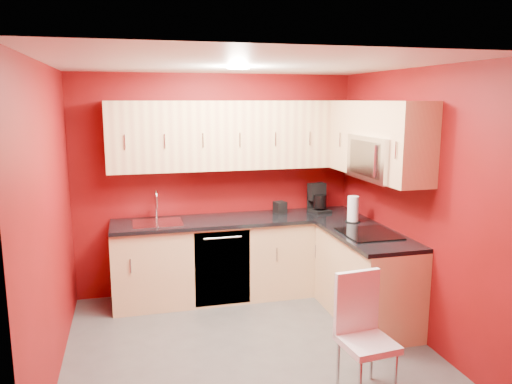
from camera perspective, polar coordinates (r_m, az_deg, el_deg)
name	(u,v)px	position (r m, az deg, el deg)	size (l,w,h in m)	color
floor	(247,345)	(4.77, -1.03, -17.12)	(3.20, 3.20, 0.00)	#4D4B47
ceiling	(246,64)	(4.23, -1.14, 14.43)	(3.20, 3.20, 0.00)	white
wall_back	(216,184)	(5.77, -4.54, 0.90)	(3.20, 3.20, 0.00)	maroon
wall_front	(306,267)	(2.95, 5.79, -8.56)	(3.20, 3.20, 0.00)	maroon
wall_left	(50,223)	(4.26, -22.52, -3.32)	(3.00, 3.00, 0.00)	maroon
wall_right	(411,203)	(4.94, 17.27, -1.17)	(3.00, 3.00, 0.00)	maroon
base_cabinets_back	(239,258)	(5.72, -1.90, -7.58)	(2.80, 0.60, 0.87)	#DAB47C
base_cabinets_right	(366,278)	(5.23, 12.49, -9.60)	(0.60, 1.30, 0.87)	#DAB47C
countertop_back	(240,220)	(5.58, -1.90, -3.18)	(2.80, 0.63, 0.04)	black
countertop_right	(367,235)	(5.07, 12.62, -4.84)	(0.63, 1.27, 0.04)	black
upper_cabinets_back	(236,135)	(5.57, -2.27, 6.53)	(2.80, 0.35, 0.75)	#DBBE7C
upper_cabinets_right	(375,132)	(5.15, 13.41, 6.63)	(0.35, 1.55, 0.75)	#DBBE7C
microwave	(383,158)	(4.95, 14.28, 3.80)	(0.42, 0.76, 0.42)	silver
cooktop	(369,234)	(5.03, 12.76, -4.67)	(0.50, 0.55, 0.01)	black
sink	(157,219)	(5.47, -11.20, -3.09)	(0.52, 0.42, 0.35)	silver
dishwasher_front	(223,268)	(5.40, -3.84, -8.70)	(0.60, 0.02, 0.82)	black
downlight	(238,68)	(4.52, -2.05, 13.98)	(0.20, 0.20, 0.01)	white
coffee_maker	(320,198)	(5.88, 7.28, -0.70)	(0.20, 0.27, 0.33)	black
napkin_holder	(280,207)	(5.81, 2.76, -1.76)	(0.13, 0.13, 0.14)	black
paper_towel	(353,209)	(5.47, 11.03, -1.93)	(0.16, 0.16, 0.28)	silver
dining_chair	(368,337)	(3.97, 12.63, -15.86)	(0.37, 0.39, 0.92)	silver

